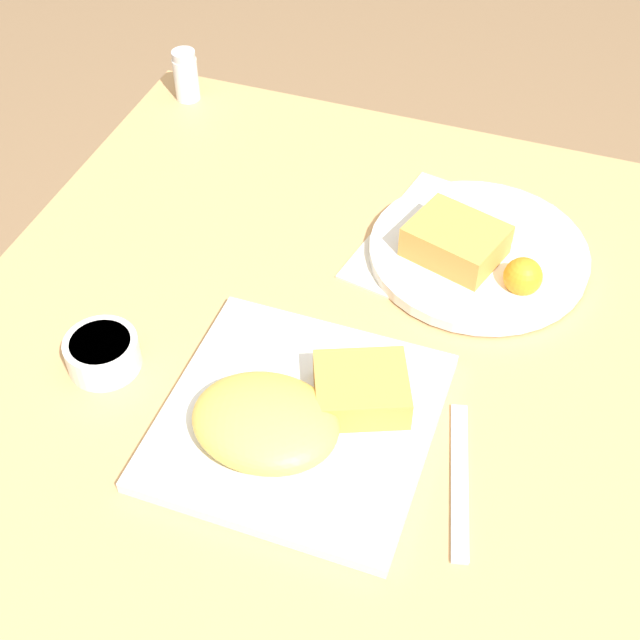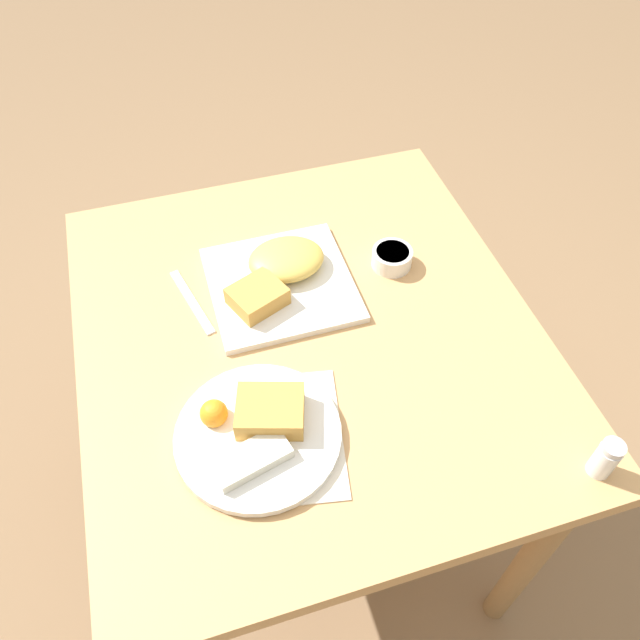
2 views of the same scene
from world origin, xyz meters
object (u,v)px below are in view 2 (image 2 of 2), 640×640
Objects in this scene: plate_square_near at (280,276)px; sauce_ramekin at (392,257)px; salt_shaker at (605,460)px; plate_oval_far at (258,430)px; butter_knife at (192,302)px.

sauce_ramekin is at bearing 176.74° from plate_square_near.
plate_square_near is at bearing -3.26° from sauce_ramekin.
salt_shaker is (-0.14, 0.50, 0.01)m from sauce_ramekin.
plate_square_near is 1.01× the size of plate_oval_far.
plate_oval_far is at bearing -3.81° from butter_knife.
butter_knife is at bearing -44.14° from salt_shaker.
plate_square_near reaches higher than butter_knife.
plate_oval_far is 1.48× the size of butter_knife.
plate_square_near is 3.39× the size of sauce_ramekin.
plate_square_near is 0.22m from sauce_ramekin.
salt_shaker is at bearing 32.14° from butter_knife.
sauce_ramekin is 0.39m from butter_knife.
butter_knife is (0.17, -0.00, -0.02)m from plate_square_near.
plate_square_near reaches higher than plate_oval_far.
salt_shaker reaches higher than plate_oval_far.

